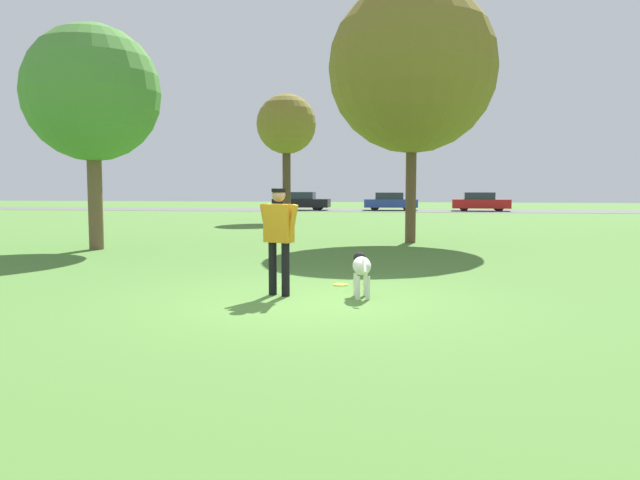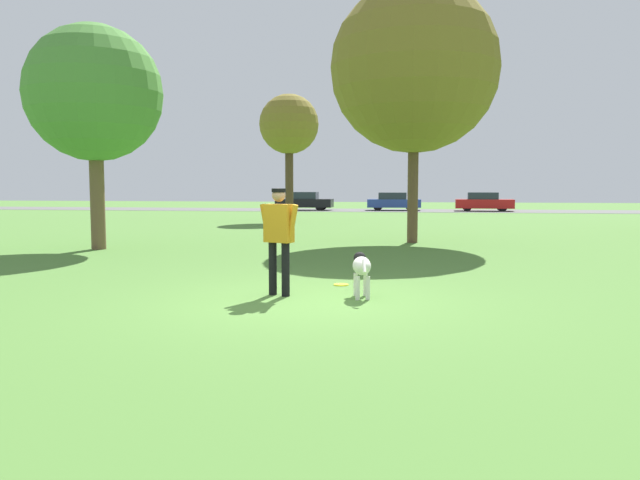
# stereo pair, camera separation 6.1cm
# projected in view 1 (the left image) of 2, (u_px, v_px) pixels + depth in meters

# --- Properties ---
(ground_plane) EXTENTS (120.00, 120.00, 0.00)m
(ground_plane) POSITION_uv_depth(u_px,v_px,m) (308.00, 301.00, 9.48)
(ground_plane) COLOR #4C7A33
(far_road_strip) EXTENTS (120.00, 6.00, 0.01)m
(far_road_strip) POSITION_uv_depth(u_px,v_px,m) (394.00, 210.00, 44.87)
(far_road_strip) COLOR #5B5B59
(far_road_strip) RESTS_ON ground_plane
(person) EXTENTS (0.70, 0.37, 1.71)m
(person) POSITION_uv_depth(u_px,v_px,m) (279.00, 232.00, 9.87)
(person) COLOR black
(person) RESTS_ON ground_plane
(dog) EXTENTS (0.39, 0.98, 0.68)m
(dog) POSITION_uv_depth(u_px,v_px,m) (361.00, 267.00, 9.78)
(dog) COLOR silver
(dog) RESTS_ON ground_plane
(frisbee) EXTENTS (0.27, 0.27, 0.02)m
(frisbee) POSITION_uv_depth(u_px,v_px,m) (341.00, 285.00, 11.01)
(frisbee) COLOR yellow
(frisbee) RESTS_ON ground_plane
(tree_near_left) EXTENTS (3.69, 3.69, 6.11)m
(tree_near_left) POSITION_uv_depth(u_px,v_px,m) (92.00, 94.00, 16.91)
(tree_near_left) COLOR brown
(tree_near_left) RESTS_ON ground_plane
(tree_far_left) EXTENTS (2.95, 2.95, 6.29)m
(tree_far_left) POSITION_uv_depth(u_px,v_px,m) (286.00, 125.00, 30.84)
(tree_far_left) COLOR #4C3826
(tree_far_left) RESTS_ON ground_plane
(tree_mid_center) EXTENTS (5.12, 5.12, 7.87)m
(tree_mid_center) POSITION_uv_depth(u_px,v_px,m) (412.00, 69.00, 18.90)
(tree_mid_center) COLOR brown
(tree_mid_center) RESTS_ON ground_plane
(parked_car_black) EXTENTS (4.08, 1.77, 1.33)m
(parked_car_black) POSITION_uv_depth(u_px,v_px,m) (301.00, 201.00, 45.44)
(parked_car_black) COLOR black
(parked_car_black) RESTS_ON ground_plane
(parked_car_blue) EXTENTS (3.87, 1.94, 1.30)m
(parked_car_blue) POSITION_uv_depth(u_px,v_px,m) (391.00, 202.00, 44.98)
(parked_car_blue) COLOR #284293
(parked_car_blue) RESTS_ON ground_plane
(parked_car_red) EXTENTS (4.01, 1.86, 1.32)m
(parked_car_red) POSITION_uv_depth(u_px,v_px,m) (481.00, 202.00, 43.72)
(parked_car_red) COLOR red
(parked_car_red) RESTS_ON ground_plane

